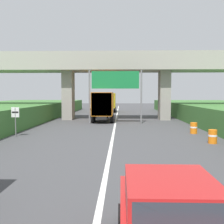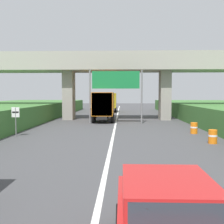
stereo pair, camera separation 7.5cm
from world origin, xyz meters
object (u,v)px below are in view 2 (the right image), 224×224
(construction_barrel_4, at_px, (194,128))
(truck_orange, at_px, (104,105))
(overhead_highway_sign, at_px, (116,84))
(car_silver, at_px, (96,106))
(construction_barrel_3, at_px, (213,137))
(speed_limit_sign, at_px, (16,117))
(truck_yellow, at_px, (110,101))
(car_red, at_px, (166,223))

(construction_barrel_4, bearing_deg, truck_orange, 128.40)
(overhead_highway_sign, height_order, car_silver, overhead_highway_sign)
(construction_barrel_3, bearing_deg, truck_orange, 118.89)
(speed_limit_sign, distance_m, construction_barrel_3, 14.25)
(truck_yellow, distance_m, car_red, 45.11)
(truck_orange, relative_size, car_red, 1.78)
(truck_orange, relative_size, construction_barrel_4, 8.11)
(car_silver, bearing_deg, construction_barrel_3, -73.92)
(truck_orange, bearing_deg, construction_barrel_4, -51.60)
(truck_orange, relative_size, car_silver, 1.78)
(overhead_highway_sign, xyz_separation_m, construction_barrel_4, (6.58, -7.51, -3.91))
(truck_yellow, relative_size, car_red, 1.78)
(truck_yellow, bearing_deg, overhead_highway_sign, -85.66)
(truck_orange, relative_size, construction_barrel_3, 8.11)
(truck_yellow, relative_size, car_silver, 1.78)
(car_red, relative_size, construction_barrel_3, 4.56)
(overhead_highway_sign, bearing_deg, construction_barrel_3, -61.17)
(car_silver, bearing_deg, car_red, -83.13)
(car_red, xyz_separation_m, construction_barrel_3, (5.13, 12.85, -0.40))
(speed_limit_sign, xyz_separation_m, construction_barrel_4, (13.98, 2.00, -1.02))
(car_silver, relative_size, construction_barrel_4, 4.56)
(truck_yellow, relative_size, construction_barrel_4, 8.11)
(truck_orange, bearing_deg, car_red, -83.90)
(speed_limit_sign, height_order, truck_orange, truck_orange)
(construction_barrel_3, relative_size, construction_barrel_4, 1.00)
(construction_barrel_4, bearing_deg, car_red, -106.43)
(car_red, bearing_deg, car_silver, 96.87)
(overhead_highway_sign, relative_size, truck_yellow, 0.81)
(speed_limit_sign, distance_m, truck_yellow, 30.25)
(truck_yellow, distance_m, truck_orange, 17.52)
(speed_limit_sign, xyz_separation_m, car_red, (8.87, -15.33, -0.62))
(car_silver, bearing_deg, construction_barrel_4, -72.04)
(speed_limit_sign, bearing_deg, construction_barrel_4, 8.13)
(construction_barrel_3, xyz_separation_m, construction_barrel_4, (-0.02, 4.47, 0.00))
(overhead_highway_sign, bearing_deg, construction_barrel_4, -48.81)
(car_red, bearing_deg, overhead_highway_sign, 93.38)
(car_red, xyz_separation_m, construction_barrel_4, (5.11, 17.33, -0.40))
(overhead_highway_sign, bearing_deg, truck_yellow, 94.34)
(truck_orange, height_order, car_red, truck_orange)
(car_red, relative_size, car_silver, 1.00)
(truck_yellow, xyz_separation_m, truck_orange, (0.06, -17.52, 0.00))
(car_silver, relative_size, construction_barrel_3, 4.56)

